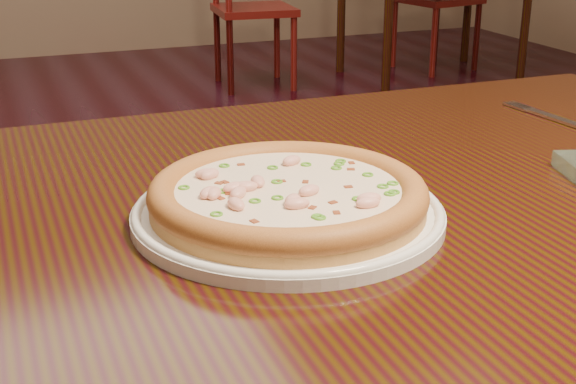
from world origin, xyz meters
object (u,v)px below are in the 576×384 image
object	(u,v)px
hero_table	(370,270)
plate	(288,212)
pizza	(288,195)
chair_c	(244,9)

from	to	relation	value
hero_table	plate	distance (m)	0.17
hero_table	plate	xyz separation A→B (m)	(-0.12, -0.05, 0.11)
plate	pizza	world-z (taller)	pizza
pizza	chair_c	size ratio (longest dim) A/B	0.29
hero_table	plate	size ratio (longest dim) A/B	3.88
hero_table	chair_c	distance (m)	3.73
pizza	plate	bearing A→B (deg)	14.34
plate	pizza	xyz separation A→B (m)	(-0.00, -0.00, 0.02)
hero_table	pizza	xyz separation A→B (m)	(-0.12, -0.05, 0.13)
chair_c	plate	bearing A→B (deg)	-107.68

